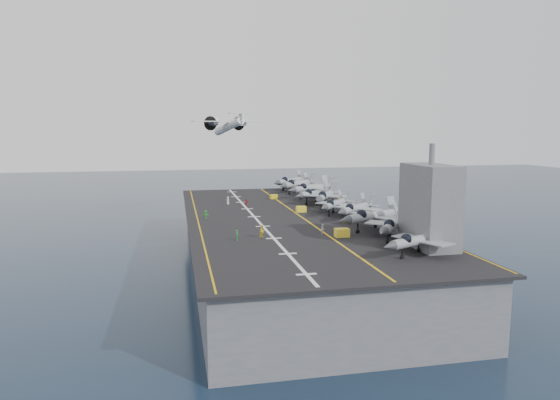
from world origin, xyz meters
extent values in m
plane|color=#142135|center=(0.00, 0.00, 0.00)|extent=(500.00, 500.00, 0.00)
cube|color=#56595E|center=(0.00, 0.00, 5.00)|extent=(36.00, 90.00, 10.00)
cube|color=black|center=(0.00, 0.00, 10.20)|extent=(38.00, 92.00, 0.40)
cube|color=gold|center=(3.00, 0.00, 10.42)|extent=(0.35, 90.00, 0.02)
cube|color=silver|center=(-6.00, 0.00, 10.42)|extent=(0.50, 90.00, 0.02)
cube|color=gold|center=(-17.00, 0.00, 10.42)|extent=(0.25, 90.00, 0.02)
cube|color=gold|center=(18.50, 0.00, 10.42)|extent=(0.25, 90.00, 0.02)
imported|color=#268C33|center=(-11.82, -20.16, 11.21)|extent=(0.73, 1.03, 1.63)
imported|color=yellow|center=(-7.67, -19.03, 11.42)|extent=(1.47, 1.37, 2.04)
imported|color=#1D7F1E|center=(-15.41, -0.68, 11.25)|extent=(1.13, 0.86, 1.70)
imported|color=#B21919|center=(-5.73, 13.55, 11.23)|extent=(1.17, 0.99, 1.66)
imported|color=silver|center=(-9.40, 16.74, 11.35)|extent=(1.18, 1.36, 1.90)
imported|color=silver|center=(2.46, -18.44, 11.25)|extent=(1.03, 1.20, 1.69)
camera|label=1|loc=(-20.68, -95.17, 27.36)|focal=32.00mm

